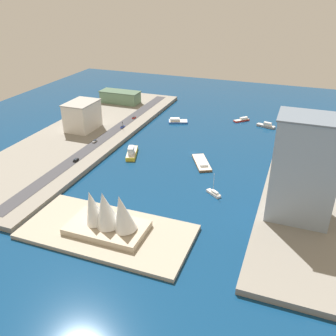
{
  "coord_description": "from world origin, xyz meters",
  "views": [
    {
      "loc": [
        -65.95,
        225.58,
        107.81
      ],
      "look_at": [
        5.92,
        34.6,
        3.39
      ],
      "focal_mm": 38.91,
      "sensor_mm": 36.0,
      "label": 1
    }
  ],
  "objects_px": {
    "tower_tall_glass": "(304,169)",
    "hatchback_blue": "(122,127)",
    "suv_black": "(76,160)",
    "opera_landmark": "(107,215)",
    "terminal_long_green": "(120,97)",
    "sailboat_small_white": "(214,193)",
    "sedan_silver": "(95,141)",
    "traffic_light_waterfront": "(123,124)",
    "barge_flat_brown": "(202,163)",
    "pickup_red": "(134,118)",
    "ferry_yellow_fast": "(132,152)",
    "hotel_broad_white": "(82,116)",
    "tugboat_red": "(242,120)",
    "yacht_sleek_gray": "(266,125)",
    "catamaran_blue": "(177,121)"
  },
  "relations": [
    {
      "from": "catamaran_blue",
      "to": "opera_landmark",
      "type": "relative_size",
      "value": 0.48
    },
    {
      "from": "hatchback_blue",
      "to": "suv_black",
      "type": "distance_m",
      "value": 66.2
    },
    {
      "from": "ferry_yellow_fast",
      "to": "suv_black",
      "type": "relative_size",
      "value": 4.91
    },
    {
      "from": "yacht_sleek_gray",
      "to": "barge_flat_brown",
      "type": "xyz_separation_m",
      "value": [
        31.18,
        85.53,
        -0.56
      ]
    },
    {
      "from": "barge_flat_brown",
      "to": "traffic_light_waterfront",
      "type": "xyz_separation_m",
      "value": [
        74.27,
        -31.39,
        6.42
      ]
    },
    {
      "from": "yacht_sleek_gray",
      "to": "hotel_broad_white",
      "type": "bearing_deg",
      "value": 25.18
    },
    {
      "from": "terminal_long_green",
      "to": "hatchback_blue",
      "type": "relative_size",
      "value": 8.13
    },
    {
      "from": "hatchback_blue",
      "to": "pickup_red",
      "type": "bearing_deg",
      "value": -87.99
    },
    {
      "from": "catamaran_blue",
      "to": "tower_tall_glass",
      "type": "xyz_separation_m",
      "value": [
        -103.89,
        116.03,
        27.91
      ]
    },
    {
      "from": "barge_flat_brown",
      "to": "ferry_yellow_fast",
      "type": "bearing_deg",
      "value": 4.85
    },
    {
      "from": "suv_black",
      "to": "sailboat_small_white",
      "type": "bearing_deg",
      "value": 177.4
    },
    {
      "from": "barge_flat_brown",
      "to": "suv_black",
      "type": "bearing_deg",
      "value": 21.97
    },
    {
      "from": "tugboat_red",
      "to": "opera_landmark",
      "type": "relative_size",
      "value": 0.35
    },
    {
      "from": "sedan_silver",
      "to": "sailboat_small_white",
      "type": "bearing_deg",
      "value": 159.85
    },
    {
      "from": "tugboat_red",
      "to": "traffic_light_waterfront",
      "type": "distance_m",
      "value": 104.67
    },
    {
      "from": "ferry_yellow_fast",
      "to": "terminal_long_green",
      "type": "xyz_separation_m",
      "value": [
        60.28,
        -100.24,
        6.37
      ]
    },
    {
      "from": "ferry_yellow_fast",
      "to": "traffic_light_waterfront",
      "type": "bearing_deg",
      "value": -55.0
    },
    {
      "from": "pickup_red",
      "to": "traffic_light_waterfront",
      "type": "bearing_deg",
      "value": 96.4
    },
    {
      "from": "sailboat_small_white",
      "to": "yacht_sleek_gray",
      "type": "relative_size",
      "value": 0.79
    },
    {
      "from": "sailboat_small_white",
      "to": "pickup_red",
      "type": "height_order",
      "value": "sailboat_small_white"
    },
    {
      "from": "sedan_silver",
      "to": "terminal_long_green",
      "type": "bearing_deg",
      "value": -73.67
    },
    {
      "from": "hatchback_blue",
      "to": "sedan_silver",
      "type": "height_order",
      "value": "sedan_silver"
    },
    {
      "from": "opera_landmark",
      "to": "tugboat_red",
      "type": "bearing_deg",
      "value": -99.56
    },
    {
      "from": "opera_landmark",
      "to": "tower_tall_glass",
      "type": "bearing_deg",
      "value": -152.67
    },
    {
      "from": "terminal_long_green",
      "to": "tower_tall_glass",
      "type": "bearing_deg",
      "value": 140.45
    },
    {
      "from": "tower_tall_glass",
      "to": "hatchback_blue",
      "type": "height_order",
      "value": "tower_tall_glass"
    },
    {
      "from": "tower_tall_glass",
      "to": "pickup_red",
      "type": "xyz_separation_m",
      "value": [
        139.17,
        -104.03,
        -25.26
      ]
    },
    {
      "from": "sedan_silver",
      "to": "hotel_broad_white",
      "type": "bearing_deg",
      "value": -42.78
    },
    {
      "from": "barge_flat_brown",
      "to": "terminal_long_green",
      "type": "distance_m",
      "value": 145.96
    },
    {
      "from": "sailboat_small_white",
      "to": "yacht_sleek_gray",
      "type": "distance_m",
      "value": 121.65
    },
    {
      "from": "catamaran_blue",
      "to": "suv_black",
      "type": "height_order",
      "value": "suv_black"
    },
    {
      "from": "yacht_sleek_gray",
      "to": "ferry_yellow_fast",
      "type": "relative_size",
      "value": 0.72
    },
    {
      "from": "suv_black",
      "to": "opera_landmark",
      "type": "relative_size",
      "value": 0.13
    },
    {
      "from": "tower_tall_glass",
      "to": "hotel_broad_white",
      "type": "relative_size",
      "value": 1.88
    },
    {
      "from": "sailboat_small_white",
      "to": "hatchback_blue",
      "type": "relative_size",
      "value": 2.78
    },
    {
      "from": "tower_tall_glass",
      "to": "traffic_light_waterfront",
      "type": "distance_m",
      "value": 157.91
    },
    {
      "from": "hotel_broad_white",
      "to": "traffic_light_waterfront",
      "type": "bearing_deg",
      "value": -162.37
    },
    {
      "from": "sailboat_small_white",
      "to": "ferry_yellow_fast",
      "type": "height_order",
      "value": "sailboat_small_white"
    },
    {
      "from": "sedan_silver",
      "to": "suv_black",
      "type": "xyz_separation_m",
      "value": [
        -4.86,
        31.98,
        -0.01
      ]
    },
    {
      "from": "yacht_sleek_gray",
      "to": "terminal_long_green",
      "type": "bearing_deg",
      "value": -4.27
    },
    {
      "from": "opera_landmark",
      "to": "traffic_light_waterfront",
      "type": "bearing_deg",
      "value": -66.03
    },
    {
      "from": "hatchback_blue",
      "to": "yacht_sleek_gray",
      "type": "bearing_deg",
      "value": -154.93
    },
    {
      "from": "catamaran_blue",
      "to": "terminal_long_green",
      "type": "bearing_deg",
      "value": -20.75
    },
    {
      "from": "tugboat_red",
      "to": "sedan_silver",
      "type": "distance_m",
      "value": 130.21
    },
    {
      "from": "sailboat_small_white",
      "to": "hatchback_blue",
      "type": "xyz_separation_m",
      "value": [
        93.5,
        -70.46,
        2.92
      ]
    },
    {
      "from": "terminal_long_green",
      "to": "tower_tall_glass",
      "type": "distance_m",
      "value": 223.37
    },
    {
      "from": "sailboat_small_white",
      "to": "opera_landmark",
      "type": "xyz_separation_m",
      "value": [
        38.0,
        53.14,
        9.69
      ]
    },
    {
      "from": "hotel_broad_white",
      "to": "opera_landmark",
      "type": "relative_size",
      "value": 0.74
    },
    {
      "from": "yacht_sleek_gray",
      "to": "terminal_long_green",
      "type": "height_order",
      "value": "terminal_long_green"
    },
    {
      "from": "opera_landmark",
      "to": "terminal_long_green",
      "type": "bearing_deg",
      "value": -64.34
    }
  ]
}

